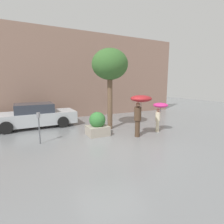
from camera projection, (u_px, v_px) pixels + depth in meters
name	position (u px, v px, depth m)	size (l,w,h in m)	color
ground_plane	(109.00, 146.00, 6.84)	(40.00, 40.00, 0.00)	slate
building_facade	(68.00, 75.00, 12.07)	(18.00, 0.30, 6.00)	#8C6B5B
planter_box	(97.00, 125.00, 8.23)	(0.98, 0.86, 1.11)	#9E9384
person_adult	(140.00, 104.00, 7.76)	(0.94, 0.94, 1.91)	#473323
person_child	(160.00, 109.00, 8.65)	(0.73, 0.73, 1.48)	beige
parked_car_near	(35.00, 116.00, 9.79)	(4.43, 2.08, 1.31)	#B7BCC1
street_tree	(110.00, 66.00, 8.92)	(1.86, 1.86, 4.18)	brown
parking_meter	(39.00, 122.00, 6.97)	(0.14, 0.14, 1.28)	#595B60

